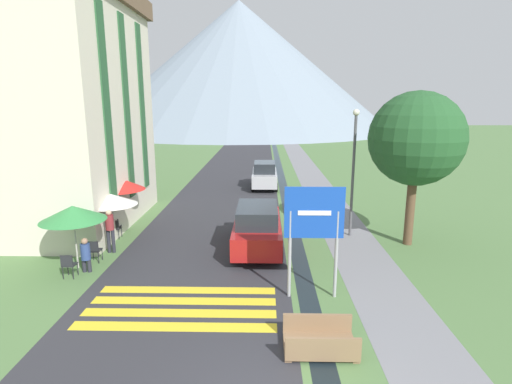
{
  "coord_description": "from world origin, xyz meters",
  "views": [
    {
      "loc": [
        -0.13,
        -6.51,
        5.76
      ],
      "look_at": [
        -0.48,
        10.0,
        2.05
      ],
      "focal_mm": 28.0,
      "sensor_mm": 36.0,
      "label": 1
    }
  ],
  "objects_px": {
    "cafe_chair_near_left": "(94,249)",
    "cafe_chair_far_left": "(115,227)",
    "parked_car_far": "(264,175)",
    "road_sign": "(314,225)",
    "footbridge": "(320,342)",
    "cafe_umbrella_middle_white": "(111,200)",
    "cafe_chair_far_right": "(115,226)",
    "person_seated_near": "(86,253)",
    "hotel_building": "(62,99)",
    "cafe_umbrella_rear_red": "(120,184)",
    "tree_by_path": "(416,139)",
    "streetlamp": "(354,163)",
    "cafe_umbrella_front_green": "(73,213)",
    "cafe_chair_middle": "(94,236)",
    "cafe_chair_nearest": "(68,264)",
    "parked_car_near": "(257,227)",
    "person_standing_terrace": "(110,228)"
  },
  "relations": [
    {
      "from": "hotel_building",
      "to": "footbridge",
      "type": "relative_size",
      "value": 6.44
    },
    {
      "from": "hotel_building",
      "to": "streetlamp",
      "type": "xyz_separation_m",
      "value": [
        13.07,
        -1.56,
        -2.67
      ]
    },
    {
      "from": "parked_car_far",
      "to": "cafe_chair_far_right",
      "type": "bearing_deg",
      "value": -122.01
    },
    {
      "from": "cafe_chair_near_left",
      "to": "cafe_chair_far_left",
      "type": "bearing_deg",
      "value": 120.66
    },
    {
      "from": "parked_car_far",
      "to": "cafe_chair_near_left",
      "type": "xyz_separation_m",
      "value": [
        -6.22,
        -13.28,
        -0.39
      ]
    },
    {
      "from": "hotel_building",
      "to": "cafe_umbrella_rear_red",
      "type": "bearing_deg",
      "value": -15.42
    },
    {
      "from": "hotel_building",
      "to": "cafe_chair_near_left",
      "type": "relative_size",
      "value": 12.89
    },
    {
      "from": "parked_car_far",
      "to": "cafe_umbrella_rear_red",
      "type": "relative_size",
      "value": 1.65
    },
    {
      "from": "road_sign",
      "to": "footbridge",
      "type": "height_order",
      "value": "road_sign"
    },
    {
      "from": "cafe_chair_far_left",
      "to": "person_seated_near",
      "type": "xyz_separation_m",
      "value": [
        0.26,
        -3.46,
        0.17
      ]
    },
    {
      "from": "hotel_building",
      "to": "cafe_umbrella_middle_white",
      "type": "bearing_deg",
      "value": -43.5
    },
    {
      "from": "parked_car_near",
      "to": "cafe_umbrella_middle_white",
      "type": "relative_size",
      "value": 2.14
    },
    {
      "from": "road_sign",
      "to": "parked_car_far",
      "type": "bearing_deg",
      "value": 95.23
    },
    {
      "from": "cafe_chair_nearest",
      "to": "streetlamp",
      "type": "height_order",
      "value": "streetlamp"
    },
    {
      "from": "footbridge",
      "to": "streetlamp",
      "type": "relative_size",
      "value": 0.31
    },
    {
      "from": "hotel_building",
      "to": "parked_car_far",
      "type": "bearing_deg",
      "value": 42.22
    },
    {
      "from": "footbridge",
      "to": "cafe_umbrella_front_green",
      "type": "bearing_deg",
      "value": 149.53
    },
    {
      "from": "road_sign",
      "to": "cafe_chair_near_left",
      "type": "distance_m",
      "value": 8.25
    },
    {
      "from": "cafe_chair_near_left",
      "to": "person_seated_near",
      "type": "xyz_separation_m",
      "value": [
        0.06,
        -0.83,
        0.17
      ]
    },
    {
      "from": "hotel_building",
      "to": "cafe_chair_middle",
      "type": "relative_size",
      "value": 12.89
    },
    {
      "from": "parked_car_far",
      "to": "streetlamp",
      "type": "relative_size",
      "value": 0.72
    },
    {
      "from": "cafe_chair_near_left",
      "to": "cafe_chair_far_right",
      "type": "relative_size",
      "value": 1.0
    },
    {
      "from": "footbridge",
      "to": "parked_car_far",
      "type": "bearing_deg",
      "value": 94.1
    },
    {
      "from": "cafe_umbrella_front_green",
      "to": "cafe_umbrella_middle_white",
      "type": "height_order",
      "value": "cafe_umbrella_front_green"
    },
    {
      "from": "cafe_umbrella_rear_red",
      "to": "person_standing_terrace",
      "type": "xyz_separation_m",
      "value": [
        0.63,
        -3.12,
        -1.11
      ]
    },
    {
      "from": "parked_car_near",
      "to": "parked_car_far",
      "type": "relative_size",
      "value": 1.16
    },
    {
      "from": "hotel_building",
      "to": "cafe_chair_nearest",
      "type": "bearing_deg",
      "value": -66.14
    },
    {
      "from": "cafe_chair_middle",
      "to": "cafe_chair_far_left",
      "type": "height_order",
      "value": "same"
    },
    {
      "from": "cafe_chair_nearest",
      "to": "streetlamp",
      "type": "relative_size",
      "value": 0.15
    },
    {
      "from": "cafe_umbrella_middle_white",
      "to": "cafe_umbrella_rear_red",
      "type": "distance_m",
      "value": 2.2
    },
    {
      "from": "parked_car_near",
      "to": "cafe_chair_far_right",
      "type": "relative_size",
      "value": 5.38
    },
    {
      "from": "cafe_chair_near_left",
      "to": "cafe_umbrella_middle_white",
      "type": "distance_m",
      "value": 2.42
    },
    {
      "from": "hotel_building",
      "to": "road_sign",
      "type": "relative_size",
      "value": 3.21
    },
    {
      "from": "cafe_chair_far_right",
      "to": "person_seated_near",
      "type": "xyz_separation_m",
      "value": [
        0.35,
        -3.69,
        0.17
      ]
    },
    {
      "from": "person_seated_near",
      "to": "footbridge",
      "type": "bearing_deg",
      "value": -30.16
    },
    {
      "from": "hotel_building",
      "to": "cafe_chair_far_left",
      "type": "xyz_separation_m",
      "value": [
        2.85,
        -2.24,
        -5.4
      ]
    },
    {
      "from": "cafe_umbrella_front_green",
      "to": "cafe_umbrella_rear_red",
      "type": "bearing_deg",
      "value": 90.02
    },
    {
      "from": "road_sign",
      "to": "cafe_chair_far_left",
      "type": "relative_size",
      "value": 4.01
    },
    {
      "from": "cafe_chair_far_right",
      "to": "cafe_chair_near_left",
      "type": "bearing_deg",
      "value": -90.28
    },
    {
      "from": "cafe_chair_near_left",
      "to": "cafe_umbrella_rear_red",
      "type": "distance_m",
      "value": 4.45
    },
    {
      "from": "cafe_chair_near_left",
      "to": "cafe_chair_nearest",
      "type": "bearing_deg",
      "value": -76.13
    },
    {
      "from": "cafe_umbrella_middle_white",
      "to": "hotel_building",
      "type": "bearing_deg",
      "value": 136.5
    },
    {
      "from": "cafe_umbrella_front_green",
      "to": "cafe_umbrella_rear_red",
      "type": "relative_size",
      "value": 0.96
    },
    {
      "from": "road_sign",
      "to": "cafe_chair_near_left",
      "type": "height_order",
      "value": "road_sign"
    },
    {
      "from": "road_sign",
      "to": "person_standing_terrace",
      "type": "height_order",
      "value": "road_sign"
    },
    {
      "from": "cafe_chair_far_left",
      "to": "person_standing_terrace",
      "type": "height_order",
      "value": "person_standing_terrace"
    },
    {
      "from": "cafe_chair_near_left",
      "to": "cafe_umbrella_rear_red",
      "type": "bearing_deg",
      "value": 121.93
    },
    {
      "from": "cafe_umbrella_rear_red",
      "to": "tree_by_path",
      "type": "relative_size",
      "value": 0.38
    },
    {
      "from": "cafe_chair_far_right",
      "to": "cafe_chair_middle",
      "type": "xyz_separation_m",
      "value": [
        -0.36,
        -1.37,
        0.0
      ]
    },
    {
      "from": "hotel_building",
      "to": "streetlamp",
      "type": "bearing_deg",
      "value": -6.81
    }
  ]
}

